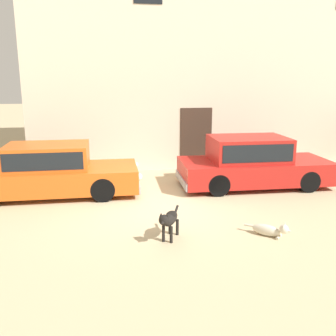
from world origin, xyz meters
TOP-DOWN VIEW (x-y plane):
  - ground_plane at (0.00, 0.00)m, footprint 80.00×80.00m
  - parked_sedan_nearest at (-2.60, 1.31)m, footprint 4.74×1.73m
  - parked_sedan_second at (3.04, 1.30)m, footprint 4.44×1.86m
  - apartment_block at (4.33, 6.86)m, footprint 15.98×6.34m
  - stray_dog_spotted at (0.09, -2.02)m, footprint 0.54×0.94m
  - stray_dog_tan at (2.10, -2.18)m, footprint 0.75×0.69m

SIDE VIEW (x-z plane):
  - ground_plane at x=0.00m, z-range 0.00..0.00m
  - stray_dog_tan at x=2.10m, z-range -0.03..0.30m
  - stray_dog_spotted at x=0.09m, z-range 0.09..0.75m
  - parked_sedan_nearest at x=-2.60m, z-range -0.01..1.38m
  - parked_sedan_second at x=3.04m, z-range 0.00..1.45m
  - apartment_block at x=4.33m, z-range 0.00..8.69m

